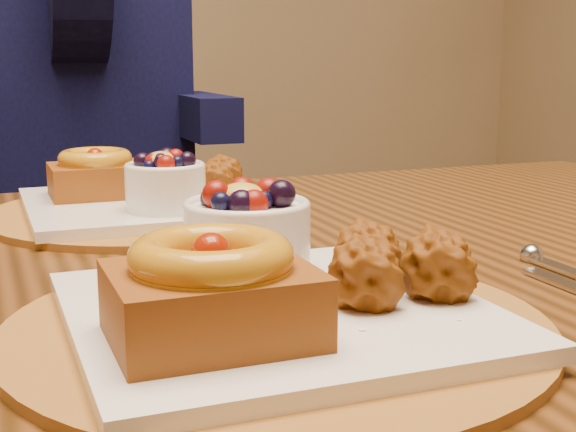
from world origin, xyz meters
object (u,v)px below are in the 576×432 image
object	(u,v)px
place_setting_near	(270,289)
chair_far	(64,276)
place_setting_far	(147,196)
diner	(72,48)
dining_table	(198,336)

from	to	relation	value
place_setting_near	chair_far	xyz separation A→B (m)	(-0.03, 1.16, -0.29)
chair_far	place_setting_far	bearing A→B (deg)	-105.86
place_setting_near	diner	distance (m)	1.21
place_setting_near	place_setting_far	bearing A→B (deg)	89.86
place_setting_far	chair_far	size ratio (longest dim) A/B	0.43
diner	place_setting_far	bearing A→B (deg)	-90.27
dining_table	chair_far	distance (m)	0.96
dining_table	place_setting_far	world-z (taller)	place_setting_far
place_setting_far	diner	bearing A→B (deg)	89.26
place_setting_near	place_setting_far	distance (m)	0.43
place_setting_far	dining_table	bearing A→B (deg)	-89.28
dining_table	place_setting_near	bearing A→B (deg)	-91.00
place_setting_far	chair_far	world-z (taller)	chair_far
dining_table	diner	distance (m)	1.02
place_setting_far	chair_far	bearing A→B (deg)	92.78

